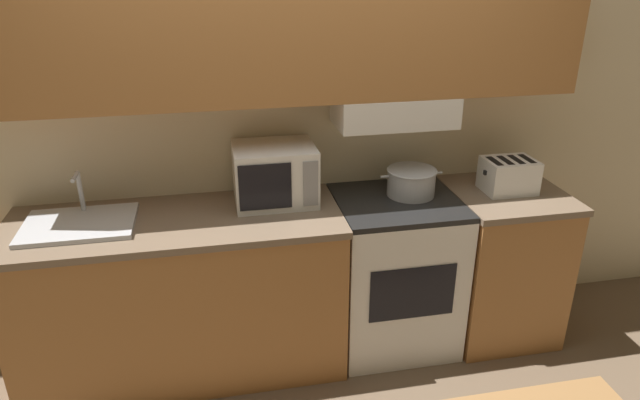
% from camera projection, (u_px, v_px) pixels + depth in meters
% --- Properties ---
extents(ground_plane, '(16.00, 16.00, 0.00)m').
position_uv_depth(ground_plane, '(295.00, 317.00, 3.60)').
color(ground_plane, brown).
extents(wall_back, '(5.34, 0.38, 2.55)m').
position_uv_depth(wall_back, '(294.00, 88.00, 2.97)').
color(wall_back, beige).
rests_on(wall_back, ground_plane).
extents(lower_counter_main, '(1.68, 0.65, 0.89)m').
position_uv_depth(lower_counter_main, '(183.00, 295.00, 3.03)').
color(lower_counter_main, '#A36B38').
rests_on(lower_counter_main, ground_plane).
extents(lower_counter_right_stub, '(0.62, 0.65, 0.89)m').
position_uv_depth(lower_counter_right_stub, '(498.00, 261.00, 3.35)').
color(lower_counter_right_stub, '#A36B38').
rests_on(lower_counter_right_stub, ground_plane).
extents(stove_range, '(0.66, 0.62, 0.89)m').
position_uv_depth(stove_range, '(394.00, 272.00, 3.24)').
color(stove_range, white).
rests_on(stove_range, ground_plane).
extents(cooking_pot, '(0.35, 0.27, 0.15)m').
position_uv_depth(cooking_pot, '(411.00, 181.00, 3.10)').
color(cooking_pot, '#B7BABF').
rests_on(cooking_pot, stove_range).
extents(microwave, '(0.42, 0.35, 0.31)m').
position_uv_depth(microwave, '(275.00, 174.00, 2.99)').
color(microwave, white).
rests_on(microwave, lower_counter_main).
extents(toaster, '(0.29, 0.21, 0.18)m').
position_uv_depth(toaster, '(509.00, 175.00, 3.14)').
color(toaster, white).
rests_on(toaster, lower_counter_right_stub).
extents(sink_basin, '(0.52, 0.39, 0.24)m').
position_uv_depth(sink_basin, '(79.00, 224.00, 2.76)').
color(sink_basin, '#B7BABF').
rests_on(sink_basin, lower_counter_main).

